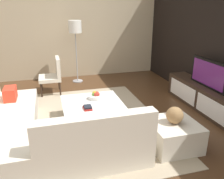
{
  "coord_description": "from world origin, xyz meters",
  "views": [
    {
      "loc": [
        3.69,
        -0.6,
        2.02
      ],
      "look_at": [
        -0.3,
        0.52,
        0.52
      ],
      "focal_mm": 37.27,
      "sensor_mm": 36.0,
      "label": 1
    }
  ],
  "objects_px": {
    "media_console": "(205,99)",
    "coffee_table": "(93,112)",
    "floor_lamp": "(75,30)",
    "decorative_ball": "(175,115)",
    "television": "(209,74)",
    "fruit_bowl": "(96,96)",
    "book_stack": "(88,107)",
    "ottoman": "(173,135)",
    "sectional_couch": "(35,132)",
    "accent_chair_near": "(54,73)"
  },
  "relations": [
    {
      "from": "coffee_table",
      "to": "television",
      "type": "bearing_deg",
      "value": 87.51
    },
    {
      "from": "media_console",
      "to": "television",
      "type": "height_order",
      "value": "television"
    },
    {
      "from": "television",
      "to": "sectional_couch",
      "type": "distance_m",
      "value": 3.34
    },
    {
      "from": "coffee_table",
      "to": "floor_lamp",
      "type": "height_order",
      "value": "floor_lamp"
    },
    {
      "from": "television",
      "to": "accent_chair_near",
      "type": "relative_size",
      "value": 1.19
    },
    {
      "from": "floor_lamp",
      "to": "decorative_ball",
      "type": "height_order",
      "value": "floor_lamp"
    },
    {
      "from": "coffee_table",
      "to": "decorative_ball",
      "type": "relative_size",
      "value": 4.25
    },
    {
      "from": "coffee_table",
      "to": "book_stack",
      "type": "bearing_deg",
      "value": -29.11
    },
    {
      "from": "ottoman",
      "to": "book_stack",
      "type": "height_order",
      "value": "book_stack"
    },
    {
      "from": "floor_lamp",
      "to": "media_console",
      "type": "bearing_deg",
      "value": 40.49
    },
    {
      "from": "accent_chair_near",
      "to": "ottoman",
      "type": "bearing_deg",
      "value": 40.39
    },
    {
      "from": "television",
      "to": "decorative_ball",
      "type": "xyz_separation_m",
      "value": [
        1.01,
        -1.3,
        -0.25
      ]
    },
    {
      "from": "television",
      "to": "decorative_ball",
      "type": "height_order",
      "value": "television"
    },
    {
      "from": "media_console",
      "to": "coffee_table",
      "type": "xyz_separation_m",
      "value": [
        -0.1,
        -2.3,
        -0.05
      ]
    },
    {
      "from": "television",
      "to": "sectional_couch",
      "type": "height_order",
      "value": "television"
    },
    {
      "from": "television",
      "to": "book_stack",
      "type": "relative_size",
      "value": 4.83
    },
    {
      "from": "television",
      "to": "floor_lamp",
      "type": "height_order",
      "value": "floor_lamp"
    },
    {
      "from": "media_console",
      "to": "floor_lamp",
      "type": "bearing_deg",
      "value": -139.51
    },
    {
      "from": "fruit_bowl",
      "to": "decorative_ball",
      "type": "height_order",
      "value": "decorative_ball"
    },
    {
      "from": "decorative_ball",
      "to": "ottoman",
      "type": "bearing_deg",
      "value": 0.0
    },
    {
      "from": "coffee_table",
      "to": "decorative_ball",
      "type": "xyz_separation_m",
      "value": [
        1.11,
        1.0,
        0.32
      ]
    },
    {
      "from": "decorative_ball",
      "to": "sectional_couch",
      "type": "bearing_deg",
      "value": -103.99
    },
    {
      "from": "coffee_table",
      "to": "accent_chair_near",
      "type": "distance_m",
      "value": 1.88
    },
    {
      "from": "floor_lamp",
      "to": "book_stack",
      "type": "height_order",
      "value": "floor_lamp"
    },
    {
      "from": "sectional_couch",
      "to": "ottoman",
      "type": "height_order",
      "value": "sectional_couch"
    },
    {
      "from": "accent_chair_near",
      "to": "decorative_ball",
      "type": "relative_size",
      "value": 3.48
    },
    {
      "from": "television",
      "to": "ottoman",
      "type": "distance_m",
      "value": 1.74
    },
    {
      "from": "media_console",
      "to": "floor_lamp",
      "type": "height_order",
      "value": "floor_lamp"
    },
    {
      "from": "ottoman",
      "to": "book_stack",
      "type": "bearing_deg",
      "value": -127.99
    },
    {
      "from": "media_console",
      "to": "ottoman",
      "type": "height_order",
      "value": "media_console"
    },
    {
      "from": "accent_chair_near",
      "to": "media_console",
      "type": "bearing_deg",
      "value": 68.48
    },
    {
      "from": "fruit_bowl",
      "to": "media_console",
      "type": "bearing_deg",
      "value": 82.67
    },
    {
      "from": "floor_lamp",
      "to": "accent_chair_near",
      "type": "bearing_deg",
      "value": -41.27
    },
    {
      "from": "television",
      "to": "ottoman",
      "type": "bearing_deg",
      "value": -52.18
    },
    {
      "from": "floor_lamp",
      "to": "decorative_ball",
      "type": "bearing_deg",
      "value": 14.52
    },
    {
      "from": "sectional_couch",
      "to": "ottoman",
      "type": "bearing_deg",
      "value": 76.01
    },
    {
      "from": "television",
      "to": "ottoman",
      "type": "xyz_separation_m",
      "value": [
        1.01,
        -1.3,
        -0.57
      ]
    },
    {
      "from": "coffee_table",
      "to": "ottoman",
      "type": "relative_size",
      "value": 1.52
    },
    {
      "from": "fruit_bowl",
      "to": "ottoman",
      "type": "bearing_deg",
      "value": 34.95
    },
    {
      "from": "floor_lamp",
      "to": "decorative_ball",
      "type": "relative_size",
      "value": 6.67
    },
    {
      "from": "media_console",
      "to": "television",
      "type": "distance_m",
      "value": 0.52
    },
    {
      "from": "sectional_couch",
      "to": "accent_chair_near",
      "type": "distance_m",
      "value": 2.41
    },
    {
      "from": "decorative_ball",
      "to": "book_stack",
      "type": "bearing_deg",
      "value": -127.99
    },
    {
      "from": "media_console",
      "to": "sectional_couch",
      "type": "height_order",
      "value": "sectional_couch"
    },
    {
      "from": "media_console",
      "to": "coffee_table",
      "type": "bearing_deg",
      "value": -92.49
    },
    {
      "from": "sectional_couch",
      "to": "fruit_bowl",
      "type": "distance_m",
      "value": 1.34
    },
    {
      "from": "sectional_couch",
      "to": "accent_chair_near",
      "type": "relative_size",
      "value": 2.76
    },
    {
      "from": "floor_lamp",
      "to": "book_stack",
      "type": "xyz_separation_m",
      "value": [
        2.74,
        -0.19,
        -1.01
      ]
    },
    {
      "from": "fruit_bowl",
      "to": "decorative_ball",
      "type": "distance_m",
      "value": 1.57
    },
    {
      "from": "television",
      "to": "coffee_table",
      "type": "height_order",
      "value": "television"
    }
  ]
}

